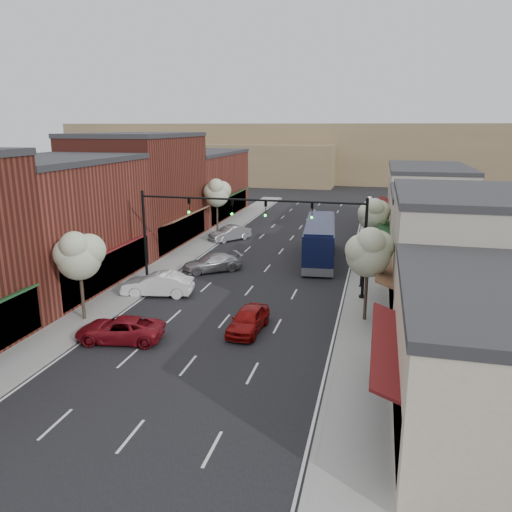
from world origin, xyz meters
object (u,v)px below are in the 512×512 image
Objects in this scene: lamp_post_far at (369,210)px; coach_bus at (320,240)px; signal_mast_left at (174,224)px; tree_right_far at (374,214)px; parked_car_a at (120,329)px; tree_right_near at (369,251)px; lamp_post_near at (363,248)px; parked_car_b at (158,284)px; tree_left_near at (79,254)px; parked_car_c at (212,263)px; signal_mast_right at (330,232)px; tree_left_far at (217,192)px; parked_car_e at (230,233)px; red_hatchback at (248,320)px.

lamp_post_far is 0.38× the size of coach_bus.
signal_mast_left is 18.39m from tree_right_far.
tree_right_near is at bearing 105.63° from parked_car_a.
parked_car_b is at bearing -159.98° from lamp_post_near.
lamp_post_far is (-0.55, 8.06, -0.99)m from tree_right_far.
lamp_post_near is at bearing 33.33° from tree_left_near.
tree_right_far reaches higher than parked_car_c.
coach_bus is (9.51, 9.66, -2.80)m from signal_mast_left.
tree_right_near is 14.85m from parked_car_b.
tree_left_near is 6.89m from parked_car_b.
tree_right_near reaches higher than parked_car_c.
tree_left_near is at bearing -54.25° from parked_car_c.
tree_left_far is at bearing 127.71° from signal_mast_right.
tree_left_near is 5.40m from parked_car_a.
tree_right_near reaches higher than coach_bus.
parked_car_a is at bearing -118.92° from coach_bus.
parked_car_a is (3.52, -28.05, -3.93)m from tree_left_far.
signal_mast_right is at bearing -131.05° from lamp_post_near.
parked_car_c is (-8.09, -5.55, -1.11)m from coach_bus.
tree_left_far reaches higher than parked_car_e.
signal_mast_right is at bearing 123.91° from tree_right_near.
parked_car_b reaches higher than red_hatchback.
coach_bus is at bearing 108.00° from tree_right_near.
red_hatchback is at bearing 48.96° from parked_car_b.
tree_left_far is at bearing 90.00° from tree_left_near.
signal_mast_right reaches higher than parked_car_e.
parked_car_b is (-14.31, 1.54, -3.64)m from tree_right_near.
lamp_post_near is (13.42, 2.50, -1.62)m from signal_mast_left.
tree_left_near is 1.28× the size of lamp_post_near.
parked_car_b is 6.86m from parked_car_c.
tree_right_near reaches higher than lamp_post_far.
lamp_post_far is 0.92× the size of parked_car_a.
lamp_post_near is 14.82m from parked_car_b.
lamp_post_far is (0.00, 17.50, 0.00)m from lamp_post_near.
signal_mast_right reaches higher than parked_car_a.
red_hatchback is at bearing 5.35° from tree_left_near.
tree_left_near reaches higher than lamp_post_far.
tree_left_near is 13.29m from parked_car_c.
red_hatchback is at bearing -154.92° from tree_right_near.
tree_right_far is at bearing 74.71° from red_hatchback.
lamp_post_near is (16.05, 10.56, -1.22)m from tree_left_near.
parked_car_b is at bearing -134.71° from tree_right_far.
tree_left_far is (-16.60, 6.00, 0.61)m from tree_right_far.
parked_car_c is (1.77, 6.62, -0.10)m from parked_car_b.
parked_car_c is at bearing 172.37° from lamp_post_near.
lamp_post_near reaches higher than parked_car_b.
parked_car_a is at bearing -82.85° from tree_left_far.
tree_right_near reaches higher than tree_left_near.
lamp_post_far is at bearing 148.22° from parked_car_a.
coach_bus is (-4.46, -2.29, -2.17)m from tree_right_far.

